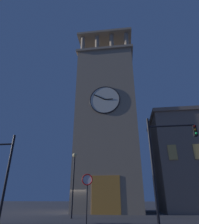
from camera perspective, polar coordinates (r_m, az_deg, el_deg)
name	(u,v)px	position (r m, az deg, el deg)	size (l,w,h in m)	color
ground_plane	(77,214)	(24.51, -6.64, -27.93)	(200.00, 200.00, 0.00)	#424247
clocktower	(108,124)	(29.26, 2.46, -3.65)	(8.88, 9.27, 29.97)	gray
traffic_signal_mid	(165,152)	(13.48, 19.00, -11.30)	(3.21, 0.41, 6.77)	black
street_lamp	(74,172)	(19.22, -7.67, -17.20)	(0.44, 0.44, 5.70)	black
no_horn_sign	(87,184)	(14.24, -3.69, -20.61)	(0.78, 0.14, 3.19)	black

